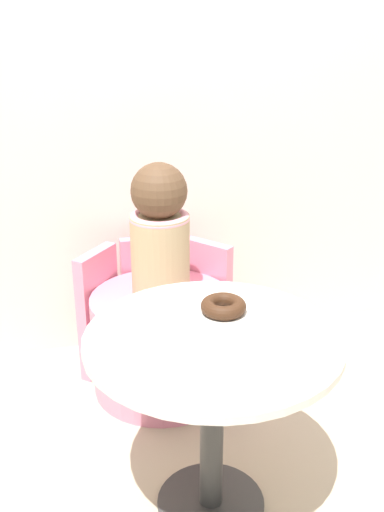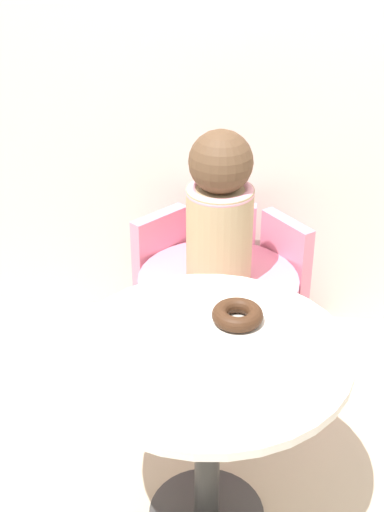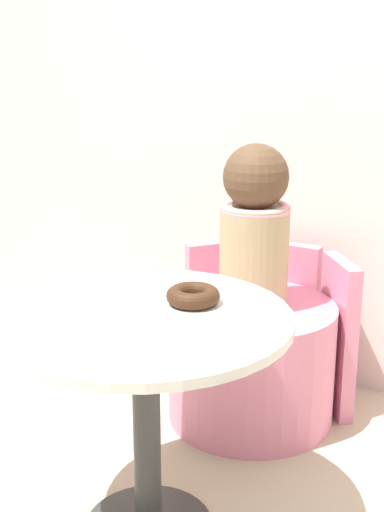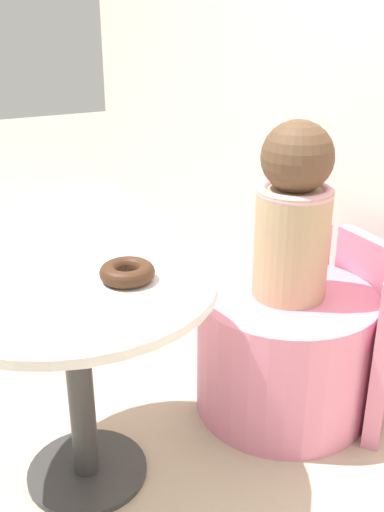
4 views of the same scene
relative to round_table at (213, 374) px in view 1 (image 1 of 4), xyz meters
The scene contains 7 objects.
ground_plane 0.50m from the round_table, ahead, with size 12.00×12.00×0.00m, color #B7A88E.
back_wall 1.34m from the round_table, 85.00° to the left, with size 6.00×0.06×2.40m.
round_table is the anchor object (origin of this frame).
tub_chair 0.75m from the round_table, 91.88° to the left, with size 0.57×0.57×0.42m.
booth_backrest 0.95m from the round_table, 91.40° to the left, with size 0.67×0.25×0.56m.
child_figure 0.72m from the round_table, 91.88° to the left, with size 0.23×0.23×0.54m.
donut 0.21m from the round_table, 62.34° to the left, with size 0.14×0.14×0.04m.
Camera 1 is at (-0.50, -1.42, 1.47)m, focal length 42.00 mm.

